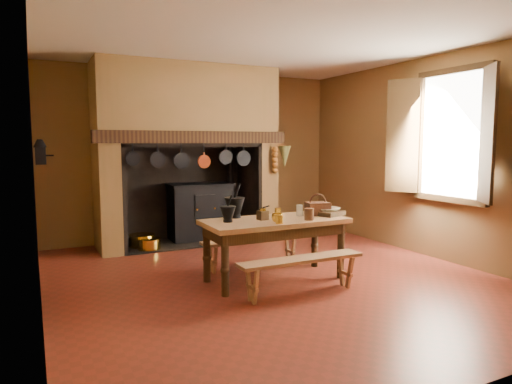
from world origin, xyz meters
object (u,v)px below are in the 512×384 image
mixing_bowl (325,211)px  wicker_basket (318,208)px  iron_range (201,211)px  bench_front (301,267)px  work_table (275,229)px  coffee_grinder (263,214)px

mixing_bowl → wicker_basket: wicker_basket is taller
iron_range → bench_front: size_ratio=1.12×
work_table → coffee_grinder: 0.23m
coffee_grinder → wicker_basket: bearing=-4.3°
bench_front → coffee_grinder: bearing=104.0°
bench_front → wicker_basket: size_ratio=4.58×
iron_range → mixing_bowl: (0.77, -2.46, 0.28)m
iron_range → coffee_grinder: 2.52m
work_table → wicker_basket: bearing=3.5°
bench_front → coffee_grinder: (-0.15, 0.61, 0.49)m
work_table → coffee_grinder: (-0.15, 0.02, 0.18)m
iron_range → work_table: bearing=-89.3°
work_table → bench_front: bearing=-90.0°
coffee_grinder → iron_range: bearing=81.4°
coffee_grinder → mixing_bowl: 0.89m
wicker_basket → iron_range: bearing=116.1°
mixing_bowl → wicker_basket: bearing=-170.6°
bench_front → mixing_bowl: size_ratio=4.18×
work_table → iron_range: bearing=90.7°
bench_front → mixing_bowl: mixing_bowl is taller
mixing_bowl → wicker_basket: size_ratio=1.10×
iron_range → bench_front: 3.11m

